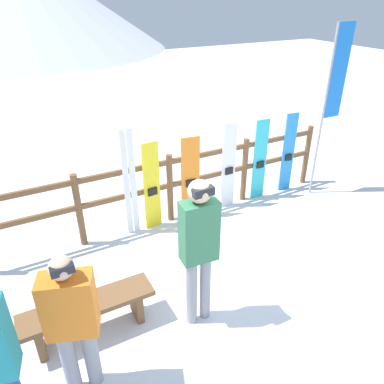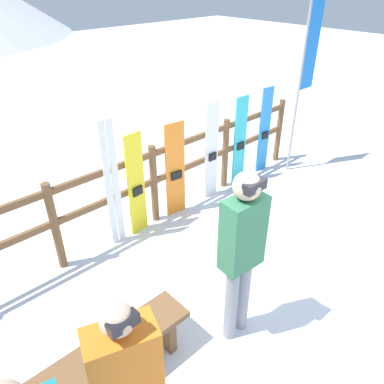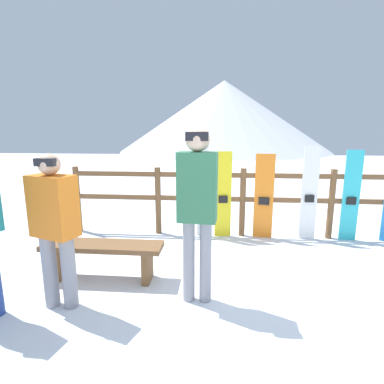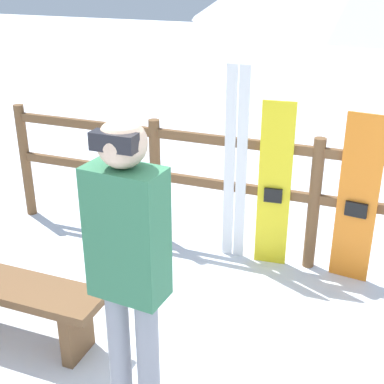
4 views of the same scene
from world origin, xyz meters
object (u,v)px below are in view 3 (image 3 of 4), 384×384
person_orange (55,222)px  snowboard_yellow (223,195)px  ski_pair_white (203,187)px  snowboard_white (309,194)px  person_plaid_green (197,201)px  bench (103,253)px  snowboard_cyan (351,196)px  snowboard_orange (264,197)px

person_orange → snowboard_yellow: size_ratio=1.08×
snowboard_yellow → ski_pair_white: bearing=179.4°
snowboard_white → person_plaid_green: bearing=-130.0°
bench → snowboard_yellow: snowboard_yellow is taller
snowboard_white → snowboard_cyan: (0.66, -0.00, -0.03)m
ski_pair_white → snowboard_yellow: ski_pair_white is taller
snowboard_cyan → ski_pair_white: bearing=179.9°
snowboard_orange → snowboard_cyan: bearing=0.0°
person_plaid_green → snowboard_orange: (0.97, 2.02, -0.38)m
snowboard_orange → snowboard_yellow: bearing=180.0°
ski_pair_white → snowboard_yellow: bearing=-0.6°
snowboard_yellow → bench: bearing=-131.3°
person_orange → snowboard_orange: person_orange is taller
bench → snowboard_white: size_ratio=0.94×
person_plaid_green → snowboard_white: person_plaid_green is taller
bench → person_plaid_green: size_ratio=0.79×
person_plaid_green → snowboard_yellow: person_plaid_green is taller
person_plaid_green → snowboard_white: 2.66m
person_orange → snowboard_orange: (2.35, 2.25, -0.20)m
person_orange → snowboard_cyan: (3.73, 2.25, -0.16)m
bench → snowboard_white: snowboard_white is taller
bench → ski_pair_white: ski_pair_white is taller
snowboard_cyan → snowboard_orange: bearing=-180.0°
bench → snowboard_cyan: snowboard_cyan is taller
person_plaid_green → ski_pair_white: (-0.05, 2.03, -0.23)m
ski_pair_white → snowboard_orange: 1.03m
bench → snowboard_cyan: (3.51, 1.66, 0.40)m
person_orange → ski_pair_white: 2.62m
snowboard_white → snowboard_cyan: size_ratio=1.04×
bench → snowboard_orange: snowboard_orange is taller
snowboard_orange → snowboard_cyan: (1.39, 0.00, 0.03)m
person_orange → person_plaid_green: size_ratio=0.87×
snowboard_orange → snowboard_white: 0.73m
bench → person_orange: person_orange is taller
person_plaid_green → ski_pair_white: bearing=91.4°
bench → snowboard_orange: bearing=37.9°
person_orange → snowboard_orange: size_ratio=1.11×
snowboard_white → ski_pair_white: bearing=179.9°
person_orange → person_plaid_green: bearing=9.4°
person_plaid_green → snowboard_orange: person_plaid_green is taller
snowboard_yellow → snowboard_orange: snowboard_yellow is taller
person_plaid_green → bench: bearing=162.5°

